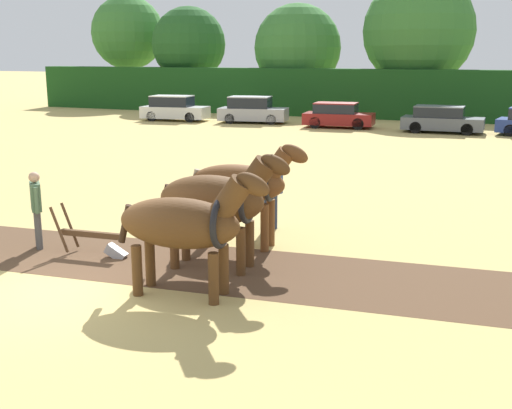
{
  "coord_description": "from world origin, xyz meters",
  "views": [
    {
      "loc": [
        7.36,
        -8.59,
        4.07
      ],
      "look_at": [
        2.32,
        3.09,
        1.1
      ],
      "focal_mm": 45.0,
      "sensor_mm": 36.0,
      "label": 1
    }
  ],
  "objects_px": {
    "parked_car_far_left": "(174,109)",
    "parked_car_left": "(252,110)",
    "draft_horse_lead_right": "(217,200)",
    "draft_horse_trail_left": "(242,184)",
    "tree_left": "(189,44)",
    "draft_horse_lead_left": "(185,223)",
    "tree_far_left": "(128,33)",
    "parked_car_center_left": "(338,116)",
    "parked_car_center": "(442,120)",
    "tree_center": "(419,31)",
    "farmer_beside_team": "(271,187)",
    "plow": "(97,241)",
    "church_spire": "(433,13)",
    "farmer_at_plow": "(36,204)",
    "tree_center_left": "(297,48)"
  },
  "relations": [
    {
      "from": "tree_far_left",
      "to": "draft_horse_trail_left",
      "type": "distance_m",
      "value": 42.68
    },
    {
      "from": "draft_horse_trail_left",
      "to": "parked_car_far_left",
      "type": "bearing_deg",
      "value": 117.15
    },
    {
      "from": "draft_horse_trail_left",
      "to": "parked_car_far_left",
      "type": "xyz_separation_m",
      "value": [
        -15.35,
        23.24,
        -0.63
      ]
    },
    {
      "from": "tree_left",
      "to": "draft_horse_lead_left",
      "type": "xyz_separation_m",
      "value": [
        19.69,
        -35.52,
        -3.59
      ]
    },
    {
      "from": "church_spire",
      "to": "parked_car_left",
      "type": "relative_size",
      "value": 3.9
    },
    {
      "from": "parked_car_left",
      "to": "plow",
      "type": "bearing_deg",
      "value": -84.09
    },
    {
      "from": "tree_center_left",
      "to": "parked_car_far_left",
      "type": "xyz_separation_m",
      "value": [
        -4.75,
        -9.66,
        -3.82
      ]
    },
    {
      "from": "tree_far_left",
      "to": "tree_left",
      "type": "height_order",
      "value": "tree_far_left"
    },
    {
      "from": "tree_far_left",
      "to": "draft_horse_lead_right",
      "type": "height_order",
      "value": "tree_far_left"
    },
    {
      "from": "draft_horse_lead_right",
      "to": "draft_horse_trail_left",
      "type": "bearing_deg",
      "value": 89.86
    },
    {
      "from": "tree_center",
      "to": "farmer_beside_team",
      "type": "height_order",
      "value": "tree_center"
    },
    {
      "from": "tree_far_left",
      "to": "church_spire",
      "type": "distance_m",
      "value": 40.33
    },
    {
      "from": "tree_far_left",
      "to": "parked_car_center",
      "type": "bearing_deg",
      "value": -21.25
    },
    {
      "from": "church_spire",
      "to": "parked_car_left",
      "type": "xyz_separation_m",
      "value": [
        -3.8,
        -45.06,
        -8.19
      ]
    },
    {
      "from": "tree_left",
      "to": "parked_car_center_left",
      "type": "xyz_separation_m",
      "value": [
        14.65,
        -8.98,
        -4.19
      ]
    },
    {
      "from": "draft_horse_lead_right",
      "to": "farmer_beside_team",
      "type": "height_order",
      "value": "draft_horse_lead_right"
    },
    {
      "from": "draft_horse_lead_right",
      "to": "parked_car_center_left",
      "type": "bearing_deg",
      "value": 94.7
    },
    {
      "from": "draft_horse_trail_left",
      "to": "farmer_at_plow",
      "type": "xyz_separation_m",
      "value": [
        -3.98,
        -1.87,
        -0.41
      ]
    },
    {
      "from": "draft_horse_lead_left",
      "to": "parked_car_center_left",
      "type": "height_order",
      "value": "draft_horse_lead_left"
    },
    {
      "from": "tree_center_left",
      "to": "parked_car_far_left",
      "type": "bearing_deg",
      "value": -116.15
    },
    {
      "from": "tree_left",
      "to": "tree_center",
      "type": "xyz_separation_m",
      "value": [
        17.38,
        0.27,
        0.74
      ]
    },
    {
      "from": "tree_center",
      "to": "farmer_at_plow",
      "type": "xyz_separation_m",
      "value": [
        -2.0,
        -34.61,
        -4.64
      ]
    },
    {
      "from": "draft_horse_lead_left",
      "to": "plow",
      "type": "height_order",
      "value": "draft_horse_lead_left"
    },
    {
      "from": "church_spire",
      "to": "parked_car_left",
      "type": "height_order",
      "value": "church_spire"
    },
    {
      "from": "draft_horse_lead_left",
      "to": "draft_horse_lead_right",
      "type": "relative_size",
      "value": 1.03
    },
    {
      "from": "tree_center_left",
      "to": "parked_car_far_left",
      "type": "relative_size",
      "value": 1.78
    },
    {
      "from": "church_spire",
      "to": "parked_car_far_left",
      "type": "relative_size",
      "value": 3.93
    },
    {
      "from": "parked_car_far_left",
      "to": "parked_car_left",
      "type": "distance_m",
      "value": 5.14
    },
    {
      "from": "tree_left",
      "to": "parked_car_center",
      "type": "xyz_separation_m",
      "value": [
        20.43,
        -9.18,
        -4.19
      ]
    },
    {
      "from": "tree_far_left",
      "to": "plow",
      "type": "relative_size",
      "value": 5.34
    },
    {
      "from": "parked_car_center_left",
      "to": "farmer_beside_team",
      "type": "bearing_deg",
      "value": -83.79
    },
    {
      "from": "church_spire",
      "to": "parked_car_left",
      "type": "distance_m",
      "value": 45.96
    },
    {
      "from": "draft_horse_lead_right",
      "to": "parked_car_center_left",
      "type": "relative_size",
      "value": 0.67
    },
    {
      "from": "church_spire",
      "to": "draft_horse_trail_left",
      "type": "distance_m",
      "value": 69.73
    },
    {
      "from": "draft_horse_trail_left",
      "to": "parked_car_left",
      "type": "xyz_separation_m",
      "value": [
        -10.27,
        23.95,
        -0.61
      ]
    },
    {
      "from": "tree_center_left",
      "to": "farmer_at_plow",
      "type": "xyz_separation_m",
      "value": [
        6.63,
        -34.77,
        -3.6
      ]
    },
    {
      "from": "tree_center_left",
      "to": "church_spire",
      "type": "xyz_separation_m",
      "value": [
        4.14,
        36.11,
        4.39
      ]
    },
    {
      "from": "parked_car_far_left",
      "to": "tree_left",
      "type": "bearing_deg",
      "value": 105.15
    },
    {
      "from": "tree_left",
      "to": "farmer_at_plow",
      "type": "relative_size",
      "value": 4.62
    },
    {
      "from": "tree_far_left",
      "to": "farmer_at_plow",
      "type": "distance_m",
      "value": 42.02
    },
    {
      "from": "draft_horse_lead_left",
      "to": "farmer_beside_team",
      "type": "relative_size",
      "value": 1.61
    },
    {
      "from": "parked_car_center_left",
      "to": "tree_center_left",
      "type": "bearing_deg",
      "value": 116.13
    },
    {
      "from": "plow",
      "to": "tree_left",
      "type": "bearing_deg",
      "value": 109.89
    },
    {
      "from": "parked_car_center_left",
      "to": "parked_car_center",
      "type": "bearing_deg",
      "value": -7.91
    },
    {
      "from": "tree_left",
      "to": "church_spire",
      "type": "bearing_deg",
      "value": 70.58
    },
    {
      "from": "parked_car_far_left",
      "to": "parked_car_center_left",
      "type": "relative_size",
      "value": 1.06
    },
    {
      "from": "draft_horse_trail_left",
      "to": "farmer_at_plow",
      "type": "bearing_deg",
      "value": -161.16
    },
    {
      "from": "draft_horse_lead_right",
      "to": "parked_car_center_left",
      "type": "distance_m",
      "value": 25.49
    },
    {
      "from": "tree_far_left",
      "to": "draft_horse_trail_left",
      "type": "relative_size",
      "value": 3.2
    },
    {
      "from": "draft_horse_trail_left",
      "to": "parked_car_far_left",
      "type": "height_order",
      "value": "draft_horse_trail_left"
    }
  ]
}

